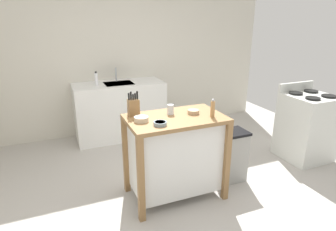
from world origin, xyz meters
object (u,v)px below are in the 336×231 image
object	(u,v)px
bottle_spray_cleaner	(96,79)
kitchen_island	(175,153)
bowl_stoneware_deep	(141,119)
drinking_cup	(171,109)
bowl_ceramic_small	(193,112)
trash_bin	(230,156)
sink_faucet	(116,74)
stove	(306,127)
pepper_grinder	(213,108)
knife_block	(133,107)
bowl_ceramic_wide	(160,123)

from	to	relation	value
bottle_spray_cleaner	kitchen_island	bearing A→B (deg)	-74.90
bowl_stoneware_deep	drinking_cup	bearing A→B (deg)	15.36
bowl_ceramic_small	trash_bin	xyz separation A→B (m)	(0.53, 0.02, -0.63)
kitchen_island	sink_faucet	distance (m)	2.07
bowl_ceramic_small	stove	distance (m)	1.89
kitchen_island	bottle_spray_cleaner	distance (m)	1.96
drinking_cup	pepper_grinder	distance (m)	0.44
bowl_stoneware_deep	pepper_grinder	distance (m)	0.73
knife_block	bottle_spray_cleaner	size ratio (longest dim) A/B	1.21
sink_faucet	bowl_ceramic_small	bearing A→B (deg)	-79.41
pepper_grinder	bowl_stoneware_deep	bearing A→B (deg)	168.09
bowl_ceramic_small	drinking_cup	distance (m)	0.24
sink_faucet	kitchen_island	bearing A→B (deg)	-85.57
bowl_stoneware_deep	sink_faucet	bearing A→B (deg)	84.03
trash_bin	bottle_spray_cleaner	size ratio (longest dim) A/B	2.99
drinking_cup	trash_bin	xyz separation A→B (m)	(0.76, -0.06, -0.66)
sink_faucet	trash_bin	bearing A→B (deg)	-65.47
pepper_grinder	trash_bin	size ratio (longest dim) A/B	0.31
bottle_spray_cleaner	stove	world-z (taller)	bottle_spray_cleaner
drinking_cup	sink_faucet	bearing A→B (deg)	94.25
stove	sink_faucet	bearing A→B (deg)	139.60
pepper_grinder	sink_faucet	bearing A→B (deg)	103.10
bowl_ceramic_wide	drinking_cup	xyz separation A→B (m)	(0.22, 0.27, 0.03)
bowl_ceramic_wide	trash_bin	xyz separation A→B (m)	(0.97, 0.20, -0.63)
pepper_grinder	stove	bearing A→B (deg)	9.60
kitchen_island	trash_bin	world-z (taller)	kitchen_island
kitchen_island	bowl_stoneware_deep	world-z (taller)	bowl_stoneware_deep
kitchen_island	knife_block	distance (m)	0.66
bowl_ceramic_small	sink_faucet	bearing A→B (deg)	100.59
kitchen_island	bowl_ceramic_wide	distance (m)	0.51
bowl_ceramic_wide	sink_faucet	distance (m)	2.17
bowl_ceramic_small	pepper_grinder	distance (m)	0.22
kitchen_island	sink_faucet	bearing A→B (deg)	94.43
bowl_ceramic_wide	drinking_cup	size ratio (longest dim) A/B	1.23
bowl_ceramic_wide	trash_bin	bearing A→B (deg)	11.84
knife_block	drinking_cup	xyz separation A→B (m)	(0.37, -0.11, -0.04)
bowl_stoneware_deep	trash_bin	bearing A→B (deg)	1.84
bowl_ceramic_wide	bowl_stoneware_deep	world-z (taller)	bowl_stoneware_deep
bowl_ceramic_wide	pepper_grinder	bearing A→B (deg)	1.87
trash_bin	stove	distance (m)	1.31
kitchen_island	trash_bin	distance (m)	0.77
sink_faucet	bottle_spray_cleaner	xyz separation A→B (m)	(-0.34, -0.17, -0.01)
kitchen_island	sink_faucet	world-z (taller)	sink_faucet
bowl_stoneware_deep	bottle_spray_cleaner	size ratio (longest dim) A/B	0.67
trash_bin	bottle_spray_cleaner	world-z (taller)	bottle_spray_cleaner
bowl_ceramic_wide	pepper_grinder	xyz separation A→B (m)	(0.58, 0.02, 0.07)
bowl_ceramic_small	stove	bearing A→B (deg)	3.70
knife_block	sink_faucet	world-z (taller)	knife_block
kitchen_island	stove	xyz separation A→B (m)	(2.04, 0.14, -0.05)
bowl_ceramic_wide	kitchen_island	bearing A→B (deg)	35.66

